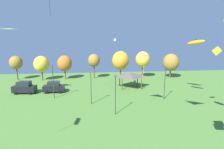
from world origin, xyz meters
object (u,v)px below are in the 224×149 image
at_px(treeline_tree_3, 94,61).
at_px(treeline_tree_5, 143,59).
at_px(kite_flying_4, 115,40).
at_px(treeline_tree_0, 16,63).
at_px(treeline_tree_6, 171,62).
at_px(parked_car_leftmost, 24,88).
at_px(park_pavilion, 130,75).
at_px(kite_flying_9, 217,51).
at_px(light_post_0, 115,93).
at_px(kite_flying_5, 196,42).
at_px(treeline_tree_1, 41,64).
at_px(treeline_tree_2, 65,63).
at_px(light_post_1, 165,81).
at_px(treeline_tree_4, 121,60).
at_px(parked_car_second_from_left, 54,87).
at_px(light_post_3, 91,86).
at_px(kite_flying_2, 145,60).
at_px(kite_flying_7, 10,33).
at_px(light_post_2, 53,79).

height_order(treeline_tree_3, treeline_tree_5, treeline_tree_5).
bearing_deg(kite_flying_4, treeline_tree_0, 151.77).
bearing_deg(treeline_tree_0, treeline_tree_6, -2.53).
bearing_deg(parked_car_leftmost, treeline_tree_5, 29.64).
distance_m(park_pavilion, treeline_tree_0, 32.00).
bearing_deg(kite_flying_9, light_post_0, 175.00).
height_order(kite_flying_5, park_pavilion, kite_flying_5).
relative_size(treeline_tree_1, treeline_tree_2, 1.00).
xyz_separation_m(light_post_1, treeline_tree_3, (-13.06, 19.77, 1.61)).
xyz_separation_m(light_post_1, treeline_tree_4, (-5.42, 19.06, 1.63)).
xyz_separation_m(parked_car_leftmost, light_post_0, (17.64, -12.39, 2.17)).
height_order(park_pavilion, light_post_0, light_post_0).
bearing_deg(treeline_tree_3, parked_car_second_from_left, -123.24).
xyz_separation_m(treeline_tree_2, treeline_tree_3, (8.21, 0.33, 0.66)).
distance_m(kite_flying_4, kite_flying_9, 18.69).
xyz_separation_m(parked_car_second_from_left, light_post_0, (11.66, -12.47, 2.25)).
distance_m(kite_flying_9, light_post_3, 20.00).
relative_size(kite_flying_9, treeline_tree_6, 0.19).
distance_m(kite_flying_2, treeline_tree_3, 24.98).
relative_size(kite_flying_4, treeline_tree_1, 0.37).
xyz_separation_m(treeline_tree_0, treeline_tree_1, (7.20, -1.49, -0.30)).
xyz_separation_m(light_post_3, treeline_tree_0, (-20.92, 21.27, 1.49)).
bearing_deg(treeline_tree_6, kite_flying_4, -146.26).
distance_m(kite_flying_7, treeline_tree_0, 18.97).
relative_size(parked_car_second_from_left, treeline_tree_2, 0.65).
height_order(kite_flying_5, parked_car_second_from_left, kite_flying_5).
xyz_separation_m(light_post_2, treeline_tree_0, (-13.76, 17.46, 1.05)).
height_order(parked_car_second_from_left, treeline_tree_3, treeline_tree_3).
xyz_separation_m(kite_flying_5, treeline_tree_4, (-10.27, 19.97, -5.40)).
xyz_separation_m(kite_flying_7, parked_car_leftmost, (0.55, 2.63, -10.94)).
xyz_separation_m(kite_flying_4, light_post_1, (8.62, -6.22, -7.45)).
xyz_separation_m(light_post_1, treeline_tree_1, (-27.39, 18.67, 0.94)).
distance_m(kite_flying_9, treeline_tree_1, 41.22).
bearing_deg(kite_flying_4, treeline_tree_3, 108.13).
bearing_deg(treeline_tree_1, treeline_tree_0, 168.32).
bearing_deg(treeline_tree_4, treeline_tree_6, -3.25).
bearing_deg(treeline_tree_0, parked_car_leftmost, -63.09).
xyz_separation_m(light_post_0, light_post_1, (10.02, 5.88, 0.14)).
xyz_separation_m(park_pavilion, treeline_tree_0, (-29.92, 11.22, 1.74)).
bearing_deg(treeline_tree_4, parked_car_leftmost, -150.57).
xyz_separation_m(kite_flying_2, light_post_0, (-4.87, -2.10, -4.45)).
bearing_deg(treeline_tree_3, kite_flying_2, -71.44).
height_order(kite_flying_7, treeline_tree_0, kite_flying_7).
bearing_deg(kite_flying_5, treeline_tree_0, 151.89).
bearing_deg(treeline_tree_4, treeline_tree_5, 3.80).
height_order(treeline_tree_0, treeline_tree_4, treeline_tree_4).
relative_size(light_post_3, treeline_tree_2, 0.87).
bearing_deg(treeline_tree_1, parked_car_leftmost, -91.30).
bearing_deg(treeline_tree_0, treeline_tree_5, -1.05).
bearing_deg(kite_flying_9, kite_flying_5, 85.52).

